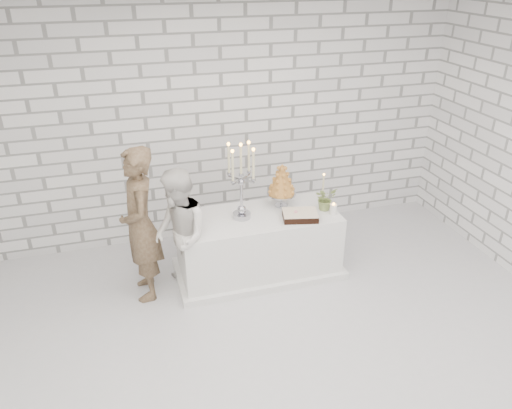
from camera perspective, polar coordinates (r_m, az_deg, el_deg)
The scene contains 12 objects.
ground at distance 4.85m, azimuth 3.55°, elevation -16.92°, with size 6.00×5.00×0.01m, color silver.
ceiling at distance 3.53m, azimuth 5.00°, elevation 21.01°, with size 6.00×5.00×0.01m, color white.
wall_back at distance 6.20m, azimuth -3.93°, elevation 9.34°, with size 6.00×0.01×3.00m, color white.
cake_table at distance 5.71m, azimuth 0.27°, elevation -4.60°, with size 1.80×0.80×0.75m, color white.
groom at distance 5.26m, azimuth -13.25°, elevation -2.34°, with size 0.62×0.41×1.71m, color #4A3522.
bride at distance 5.22m, azimuth -8.87°, elevation -3.63°, with size 0.71×0.56×1.47m, color white.
candelabra at distance 5.29m, azimuth -1.72°, elevation 2.67°, with size 0.36×0.36×0.88m, color #A5A6B0, non-canonical shape.
croquembouche at distance 5.63m, azimuth 2.99°, elevation 2.25°, with size 0.34×0.34×0.53m, color #9B5E1E, non-canonical shape.
chocolate_cake at distance 5.47m, azimuth 5.13°, elevation -1.26°, with size 0.38×0.27×0.08m, color black.
pillar_candle at distance 5.60m, azimuth 8.94°, elevation -0.55°, with size 0.08×0.08×0.12m, color white.
extra_taper at distance 5.87m, azimuth 7.78°, elevation 1.95°, with size 0.06×0.06×0.32m, color beige.
flowers at distance 5.66m, azimuth 8.04°, elevation 0.70°, with size 0.24×0.21×0.27m, color olive.
Camera 1 is at (-1.27, -3.28, 3.35)m, focal length 34.52 mm.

